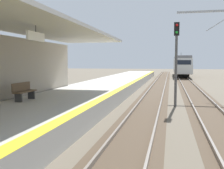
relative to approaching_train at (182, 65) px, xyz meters
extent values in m
cube|color=#B7B5AD|center=(-7.80, -40.20, -1.73)|extent=(5.00, 80.00, 0.90)
cube|color=yellow|center=(-5.55, -40.20, -1.27)|extent=(0.50, 80.00, 0.01)
cube|color=white|center=(-7.50, -44.29, 1.64)|extent=(0.08, 1.40, 0.36)
cylinder|color=#333333|center=(-7.50, -44.29, 1.96)|extent=(0.03, 0.03, 0.27)
cube|color=#4C3D2D|center=(-3.40, -36.20, -2.17)|extent=(2.34, 120.00, 0.01)
cube|color=slate|center=(-4.12, -36.20, -2.09)|extent=(0.08, 120.00, 0.15)
cube|color=slate|center=(-2.68, -36.20, -2.09)|extent=(0.08, 120.00, 0.15)
cube|color=#4C3D2D|center=(0.00, -36.20, -2.17)|extent=(2.34, 120.00, 0.01)
cube|color=slate|center=(-0.72, -36.20, -2.09)|extent=(0.08, 120.00, 0.15)
cube|color=slate|center=(0.72, -36.20, -2.09)|extent=(0.08, 120.00, 0.15)
cube|color=silver|center=(0.00, 0.38, -0.11)|extent=(2.90, 18.00, 2.70)
cube|color=slate|center=(0.00, 0.38, 1.46)|extent=(2.67, 18.00, 0.44)
cube|color=black|center=(0.00, -8.64, 0.30)|extent=(2.32, 0.06, 1.21)
cube|color=silver|center=(0.00, -9.42, -0.58)|extent=(2.78, 1.60, 1.49)
cube|color=black|center=(1.46, 0.38, 0.30)|extent=(0.04, 15.84, 0.86)
cylinder|color=#333333|center=(0.00, 3.98, 2.13)|extent=(0.06, 0.06, 0.90)
cube|color=black|center=(0.00, -5.47, -1.82)|extent=(2.17, 2.20, 0.72)
cube|color=black|center=(0.00, 6.23, -1.82)|extent=(2.17, 2.20, 0.72)
cylinder|color=#4C4C4C|center=(-1.78, -37.32, 0.02)|extent=(0.16, 0.16, 4.40)
cube|color=black|center=(-1.78, -37.32, 2.62)|extent=(0.32, 0.24, 0.80)
sphere|color=red|center=(-1.78, -37.46, 2.84)|extent=(0.16, 0.16, 0.16)
sphere|color=green|center=(-1.78, -37.46, 2.40)|extent=(0.16, 0.16, 0.16)
cube|color=#9EA3A8|center=(0.73, -30.99, 4.72)|extent=(4.80, 0.16, 0.16)
cylinder|color=#9EA3A8|center=(1.93, -30.99, 3.92)|extent=(2.47, 0.07, 1.60)
cube|color=brown|center=(-9.05, -42.60, -0.84)|extent=(0.44, 1.60, 0.06)
cube|color=brown|center=(-9.25, -42.60, -0.60)|extent=(0.06, 1.60, 0.40)
cube|color=#333333|center=(-9.05, -43.20, -1.06)|extent=(0.36, 0.08, 0.44)
cube|color=#333333|center=(-9.05, -42.00, -1.06)|extent=(0.36, 0.08, 0.44)
camera|label=1|loc=(-2.10, -54.45, 0.61)|focal=43.10mm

